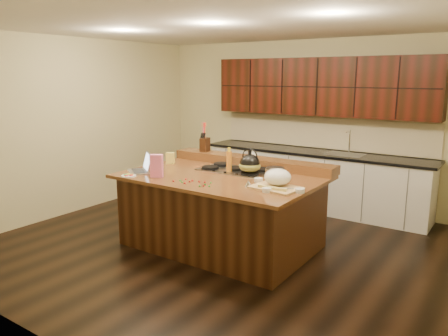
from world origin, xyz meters
The scene contains 36 objects.
room centered at (0.00, 0.00, 1.35)m, with size 5.52×5.02×2.72m.
island centered at (0.00, 0.00, 0.46)m, with size 2.40×1.60×0.92m.
back_ledge centered at (0.00, 0.70, 0.98)m, with size 2.40×0.30×0.12m, color black.
cooktop centered at (0.00, 0.30, 0.94)m, with size 0.92×0.52×0.05m.
back_counter centered at (0.30, 2.23, 0.98)m, with size 3.70×0.66×2.40m.
kettle centered at (0.30, 0.17, 1.08)m, with size 0.25×0.25×0.22m, color black.
green_bowl centered at (0.30, 0.17, 1.04)m, with size 0.27×0.27×0.15m, color olive.
laptop centered at (-0.93, -0.42, 0.98)m, with size 0.44×0.42×0.24m.
oil_bottle centered at (0.00, 0.17, 1.06)m, with size 0.07×0.07×0.27m, color orange.
vinegar_bottle centered at (0.29, 0.27, 1.04)m, with size 0.06×0.06×0.25m, color silver.
wooden_tray centered at (0.85, -0.16, 1.01)m, with size 0.55×0.44×0.21m.
ramekin_a centered at (0.85, -0.39, 0.94)m, with size 0.10×0.10×0.04m, color white.
ramekin_b centered at (1.15, -0.22, 0.94)m, with size 0.10×0.10×0.04m, color white.
ramekin_c centered at (0.55, -0.05, 0.94)m, with size 0.10×0.10×0.04m, color white.
strainer_bowl centered at (0.58, 0.31, 0.97)m, with size 0.24×0.24×0.09m, color #996B3F.
kitchen_timer centered at (0.56, -0.29, 0.96)m, with size 0.08×0.08×0.07m, color silver.
pink_bag centered at (-0.59, -0.53, 1.06)m, with size 0.15×0.08×0.28m, color pink.
candy_plate centered at (-0.90, -0.70, 0.93)m, with size 0.18×0.18×0.01m, color white.
package_box centered at (-1.00, 0.18, 1.00)m, with size 0.11×0.08×0.15m, color #F5DB56.
utensil_crock centered at (-0.79, 0.70, 1.11)m, with size 0.12×0.12×0.14m, color white.
knife_block centered at (-0.78, 0.70, 1.14)m, with size 0.10×0.16×0.20m, color black.
gumdrop_0 centered at (0.07, -0.44, 0.93)m, with size 0.02×0.02×0.02m, color red.
gumdrop_1 centered at (0.07, -0.44, 0.93)m, with size 0.02×0.02×0.02m, color #198C26.
gumdrop_2 centered at (-0.09, -0.61, 0.93)m, with size 0.02×0.02×0.02m, color red.
gumdrop_3 centered at (0.14, -0.53, 0.93)m, with size 0.02×0.02×0.02m, color #198C26.
gumdrop_4 centered at (-0.10, -0.46, 0.93)m, with size 0.02×0.02×0.02m, color red.
gumdrop_5 centered at (-0.21, -0.54, 0.93)m, with size 0.02×0.02×0.02m, color #198C26.
gumdrop_6 centered at (-0.09, -0.51, 0.93)m, with size 0.02×0.02×0.02m, color red.
gumdrop_7 centered at (0.13, -0.62, 0.93)m, with size 0.02×0.02×0.02m, color #198C26.
gumdrop_8 centered at (-0.20, -0.45, 0.93)m, with size 0.02×0.02×0.02m, color red.
gumdrop_9 centered at (0.22, -0.56, 0.93)m, with size 0.02×0.02×0.02m, color #198C26.
gumdrop_10 centered at (0.00, -0.46, 0.93)m, with size 0.02×0.02×0.02m, color red.
gumdrop_11 centered at (0.15, -0.43, 0.93)m, with size 0.02×0.02×0.02m, color #198C26.
gumdrop_12 centered at (-0.26, -0.60, 0.93)m, with size 0.02×0.02×0.02m, color red.
gumdrop_13 centered at (-0.14, -0.59, 0.93)m, with size 0.02×0.02×0.02m, color #198C26.
gumdrop_14 centered at (0.16, -0.58, 0.93)m, with size 0.02×0.02×0.02m, color red.
Camera 1 is at (2.99, -4.31, 2.13)m, focal length 35.00 mm.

